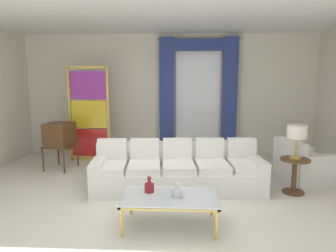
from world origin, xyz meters
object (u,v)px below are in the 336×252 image
at_px(coffee_table, 170,198).
at_px(table_lamp_brass, 297,133).
at_px(stained_glass_divider, 89,116).
at_px(bottle_crystal_tall, 177,192).
at_px(vintage_tv, 60,135).
at_px(peacock_figurine, 108,156).
at_px(couch_white_long, 178,171).
at_px(armchair_white, 301,166).
at_px(round_side_table, 294,173).
at_px(bottle_blue_decanter, 149,187).

bearing_deg(coffee_table, table_lamp_brass, 32.01).
bearing_deg(stained_glass_divider, bottle_crystal_tall, -56.31).
bearing_deg(vintage_tv, table_lamp_brass, -14.53).
bearing_deg(stained_glass_divider, coffee_table, -57.14).
height_order(vintage_tv, peacock_figurine, vintage_tv).
bearing_deg(vintage_tv, stained_glass_divider, 57.96).
bearing_deg(bottle_crystal_tall, couch_white_long, 90.78).
xyz_separation_m(armchair_white, stained_glass_divider, (-4.40, 1.24, 0.77)).
bearing_deg(bottle_crystal_tall, stained_glass_divider, 123.69).
bearing_deg(couch_white_long, peacock_figurine, 139.92).
distance_m(couch_white_long, peacock_figurine, 2.07).
bearing_deg(armchair_white, vintage_tv, 173.47).
bearing_deg(bottle_crystal_tall, armchair_white, 40.12).
relative_size(coffee_table, vintage_tv, 0.92).
xyz_separation_m(vintage_tv, stained_glass_divider, (0.43, 0.69, 0.33)).
relative_size(coffee_table, round_side_table, 2.07).
height_order(stained_glass_divider, table_lamp_brass, stained_glass_divider).
bearing_deg(coffee_table, vintage_tv, 135.16).
relative_size(couch_white_long, peacock_figurine, 4.97).
xyz_separation_m(bottle_blue_decanter, table_lamp_brass, (2.32, 1.15, 0.54)).
height_order(bottle_blue_decanter, table_lamp_brass, table_lamp_brass).
relative_size(vintage_tv, table_lamp_brass, 2.36).
distance_m(coffee_table, peacock_figurine, 3.12).
xyz_separation_m(couch_white_long, bottle_blue_decanter, (-0.36, -1.28, 0.18)).
relative_size(couch_white_long, bottle_blue_decanter, 13.49).
xyz_separation_m(armchair_white, round_side_table, (-0.34, -0.61, 0.07)).
xyz_separation_m(round_side_table, table_lamp_brass, (0.00, 0.00, 0.67)).
height_order(bottle_blue_decanter, peacock_figurine, bottle_blue_decanter).
bearing_deg(armchair_white, stained_glass_divider, 164.23).
height_order(coffee_table, table_lamp_brass, table_lamp_brass).
xyz_separation_m(coffee_table, armchair_white, (2.38, 1.88, -0.09)).
bearing_deg(peacock_figurine, bottle_crystal_tall, -60.03).
bearing_deg(vintage_tv, bottle_blue_decanter, -46.84).
xyz_separation_m(coffee_table, vintage_tv, (-2.45, 2.44, 0.35)).
distance_m(bottle_blue_decanter, bottle_crystal_tall, 0.41).
distance_m(coffee_table, armchair_white, 3.03).
distance_m(stained_glass_divider, round_side_table, 4.51).
bearing_deg(stained_glass_divider, peacock_figurine, -37.53).
relative_size(peacock_figurine, round_side_table, 1.01).
height_order(vintage_tv, stained_glass_divider, stained_glass_divider).
bearing_deg(bottle_blue_decanter, peacock_figurine, 115.15).
distance_m(peacock_figurine, table_lamp_brass, 3.92).
xyz_separation_m(bottle_crystal_tall, table_lamp_brass, (1.94, 1.31, 0.55)).
xyz_separation_m(coffee_table, table_lamp_brass, (2.04, 1.27, 0.65)).
height_order(couch_white_long, armchair_white, couch_white_long).
xyz_separation_m(bottle_blue_decanter, stained_glass_divider, (-1.73, 3.00, 0.57)).
bearing_deg(bottle_crystal_tall, coffee_table, 156.00).
relative_size(stained_glass_divider, peacock_figurine, 3.67).
xyz_separation_m(peacock_figurine, round_side_table, (3.54, -1.46, 0.14)).
bearing_deg(bottle_blue_decanter, round_side_table, 26.29).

